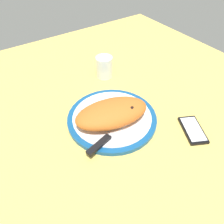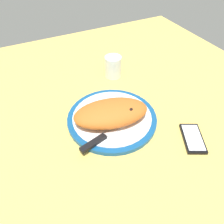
% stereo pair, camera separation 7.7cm
% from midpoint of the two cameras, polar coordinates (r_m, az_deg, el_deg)
% --- Properties ---
extents(ground_plane, '(1.50, 1.50, 0.03)m').
position_cam_midpoint_polar(ground_plane, '(0.80, 2.73, -2.92)').
color(ground_plane, '#DBB756').
extents(plate, '(0.31, 0.31, 0.02)m').
position_cam_midpoint_polar(plate, '(0.79, 2.79, -1.71)').
color(plate, navy).
rests_on(plate, ground_plane).
extents(calzone, '(0.27, 0.18, 0.07)m').
position_cam_midpoint_polar(calzone, '(0.74, 2.70, -0.38)').
color(calzone, '#C16023').
rests_on(calzone, plate).
extents(fork, '(0.16, 0.04, 0.00)m').
position_cam_midpoint_polar(fork, '(0.83, -0.91, 2.32)').
color(fork, silver).
rests_on(fork, plate).
extents(knife, '(0.24, 0.08, 0.01)m').
position_cam_midpoint_polar(knife, '(0.71, 0.69, -6.65)').
color(knife, silver).
rests_on(knife, plate).
extents(smartphone, '(0.11, 0.14, 0.01)m').
position_cam_midpoint_polar(smartphone, '(0.79, 22.60, -6.35)').
color(smartphone, black).
rests_on(smartphone, ground_plane).
extents(water_glass, '(0.07, 0.07, 0.09)m').
position_cam_midpoint_polar(water_glass, '(0.99, 2.54, 11.11)').
color(water_glass, silver).
rests_on(water_glass, ground_plane).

